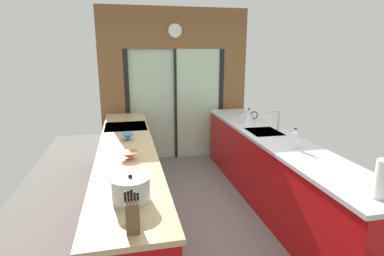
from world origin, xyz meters
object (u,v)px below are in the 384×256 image
object	(u,v)px
mixing_bowl_near	(130,172)
mixing_bowl_far	(128,137)
mixing_bowl_mid	(129,155)
stock_pot	(131,189)
paper_towel_roll	(383,179)
oven_range	(127,157)
kettle	(249,116)
soap_bottle	(295,140)
knife_block	(132,214)

from	to	relation	value
mixing_bowl_near	mixing_bowl_far	bearing A→B (deg)	90.00
mixing_bowl_mid	stock_pot	size ratio (longest dim) A/B	0.67
paper_towel_roll	mixing_bowl_far	bearing A→B (deg)	132.91
mixing_bowl_far	mixing_bowl_near	bearing A→B (deg)	-90.00
oven_range	mixing_bowl_far	bearing A→B (deg)	-88.56
mixing_bowl_mid	paper_towel_roll	distance (m)	2.17
mixing_bowl_near	mixing_bowl_far	size ratio (longest dim) A/B	1.12
oven_range	mixing_bowl_mid	xyz separation A→B (m)	(0.02, -1.41, 0.50)
kettle	soap_bottle	size ratio (longest dim) A/B	1.14
oven_range	paper_towel_roll	world-z (taller)	paper_towel_roll
oven_range	mixing_bowl_near	xyz separation A→B (m)	(0.02, -1.85, 0.50)
mixing_bowl_far	paper_towel_roll	size ratio (longest dim) A/B	0.50
mixing_bowl_far	kettle	bearing A→B (deg)	17.86
mixing_bowl_far	knife_block	xyz separation A→B (m)	(-0.00, -1.94, 0.06)
mixing_bowl_mid	stock_pot	xyz separation A→B (m)	(0.00, -0.90, 0.05)
mixing_bowl_mid	mixing_bowl_far	distance (m)	0.68
soap_bottle	paper_towel_roll	world-z (taller)	paper_towel_roll
kettle	mixing_bowl_near	bearing A→B (deg)	-136.61
mixing_bowl_near	kettle	xyz separation A→B (m)	(1.78, 1.68, 0.07)
oven_range	soap_bottle	xyz separation A→B (m)	(1.80, -1.45, 0.56)
mixing_bowl_mid	knife_block	bearing A→B (deg)	-90.00
oven_range	stock_pot	bearing A→B (deg)	-89.54
paper_towel_roll	oven_range	bearing A→B (deg)	124.16
mixing_bowl_near	mixing_bowl_mid	distance (m)	0.43
mixing_bowl_mid	oven_range	bearing A→B (deg)	90.75
paper_towel_roll	stock_pot	bearing A→B (deg)	169.21
stock_pot	soap_bottle	xyz separation A→B (m)	(1.78, 0.86, 0.01)
kettle	soap_bottle	bearing A→B (deg)	-90.10
knife_block	paper_towel_roll	bearing A→B (deg)	0.80
stock_pot	soap_bottle	bearing A→B (deg)	25.75
oven_range	knife_block	size ratio (longest dim) A/B	3.52
knife_block	paper_towel_roll	size ratio (longest dim) A/B	0.82
knife_block	soap_bottle	xyz separation A→B (m)	(1.78, 1.22, -0.00)
mixing_bowl_far	mixing_bowl_mid	bearing A→B (deg)	-90.00
soap_bottle	stock_pot	bearing A→B (deg)	-154.25
mixing_bowl_mid	paper_towel_roll	size ratio (longest dim) A/B	0.58
soap_bottle	oven_range	bearing A→B (deg)	141.07
mixing_bowl_far	soap_bottle	size ratio (longest dim) A/B	0.69
mixing_bowl_mid	mixing_bowl_far	world-z (taller)	mixing_bowl_far
mixing_bowl_near	paper_towel_roll	world-z (taller)	paper_towel_roll
mixing_bowl_far	knife_block	size ratio (longest dim) A/B	0.61
mixing_bowl_near	kettle	distance (m)	2.45
mixing_bowl_mid	soap_bottle	bearing A→B (deg)	-1.31
mixing_bowl_far	knife_block	world-z (taller)	knife_block
oven_range	soap_bottle	world-z (taller)	soap_bottle
knife_block	paper_towel_roll	xyz separation A→B (m)	(1.78, 0.02, 0.04)
oven_range	paper_towel_roll	xyz separation A→B (m)	(1.80, -2.65, 0.61)
mixing_bowl_mid	soap_bottle	xyz separation A→B (m)	(1.78, -0.04, 0.06)
oven_range	soap_bottle	size ratio (longest dim) A/B	3.96
oven_range	stock_pot	size ratio (longest dim) A/B	3.33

